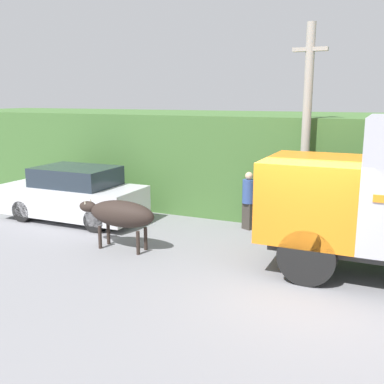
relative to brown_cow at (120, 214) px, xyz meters
name	(u,v)px	position (x,y,z in m)	size (l,w,h in m)	color
ground_plane	(296,290)	(4.53, -0.66, -0.91)	(60.00, 60.00, 0.00)	gray
hillside_embankment	(341,164)	(4.53, 6.23, 0.69)	(32.00, 5.41, 3.19)	#426B33
building_backdrop	(176,164)	(-0.91, 5.04, 0.51)	(6.45, 2.70, 2.82)	#99ADB7
brown_cow	(120,214)	(0.00, 0.00, 0.00)	(2.17, 0.67, 1.25)	#2D231E
parked_suv	(74,195)	(-2.79, 1.72, -0.10)	(4.35, 1.85, 1.67)	silver
pedestrian_on_hill	(248,198)	(2.40, 2.98, 0.01)	(0.47, 0.47, 1.68)	#38332D
utility_pole	(306,129)	(3.89, 3.17, 2.02)	(0.90, 0.24, 5.64)	#9E998E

